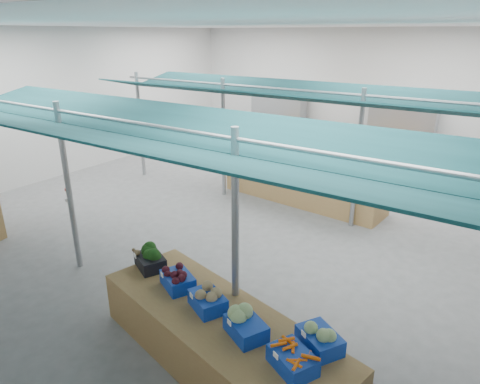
{
  "coord_description": "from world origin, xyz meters",
  "views": [
    {
      "loc": [
        5.33,
        -8.05,
        4.03
      ],
      "look_at": [
        0.94,
        -1.6,
        1.11
      ],
      "focal_mm": 32.0,
      "sensor_mm": 36.0,
      "label": 1
    }
  ],
  "objects_px": {
    "vendor_left": "(282,153)",
    "fruit_counter": "(302,184)",
    "veg_counter": "(219,338)",
    "vendor_right": "(343,163)"
  },
  "relations": [
    {
      "from": "vendor_left",
      "to": "fruit_counter",
      "type": "bearing_deg",
      "value": 142.09
    },
    {
      "from": "fruit_counter",
      "to": "vendor_left",
      "type": "relative_size",
      "value": 2.5
    },
    {
      "from": "veg_counter",
      "to": "vendor_right",
      "type": "relative_size",
      "value": 2.2
    },
    {
      "from": "fruit_counter",
      "to": "vendor_left",
      "type": "height_order",
      "value": "vendor_left"
    },
    {
      "from": "veg_counter",
      "to": "fruit_counter",
      "type": "relative_size",
      "value": 0.88
    },
    {
      "from": "fruit_counter",
      "to": "vendor_right",
      "type": "bearing_deg",
      "value": 65.99
    },
    {
      "from": "veg_counter",
      "to": "vendor_right",
      "type": "xyz_separation_m",
      "value": [
        -1.06,
        6.82,
        0.48
      ]
    },
    {
      "from": "veg_counter",
      "to": "fruit_counter",
      "type": "height_order",
      "value": "fruit_counter"
    },
    {
      "from": "vendor_right",
      "to": "veg_counter",
      "type": "bearing_deg",
      "value": 103.43
    },
    {
      "from": "fruit_counter",
      "to": "vendor_left",
      "type": "bearing_deg",
      "value": 142.09
    }
  ]
}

